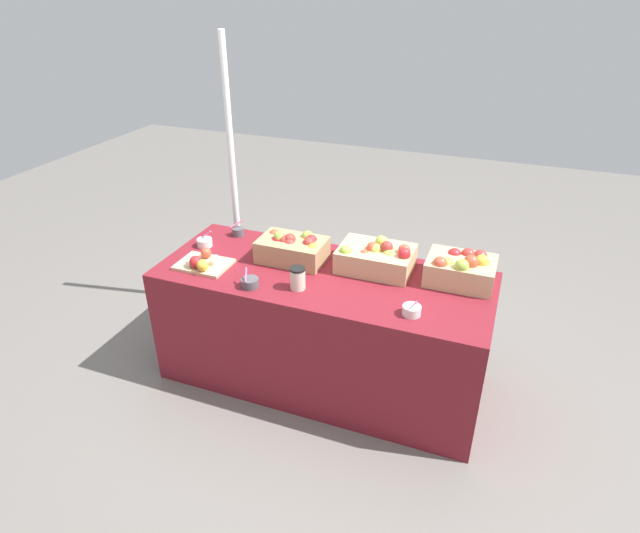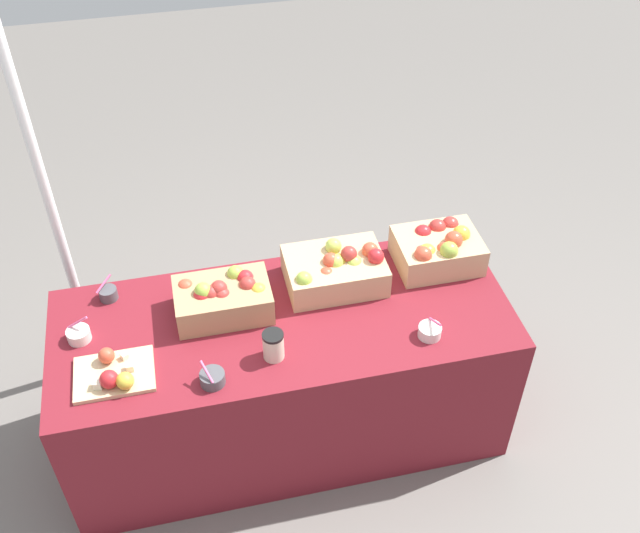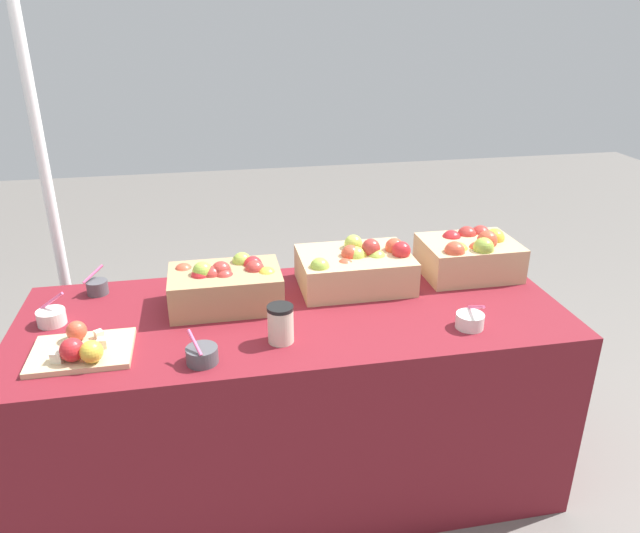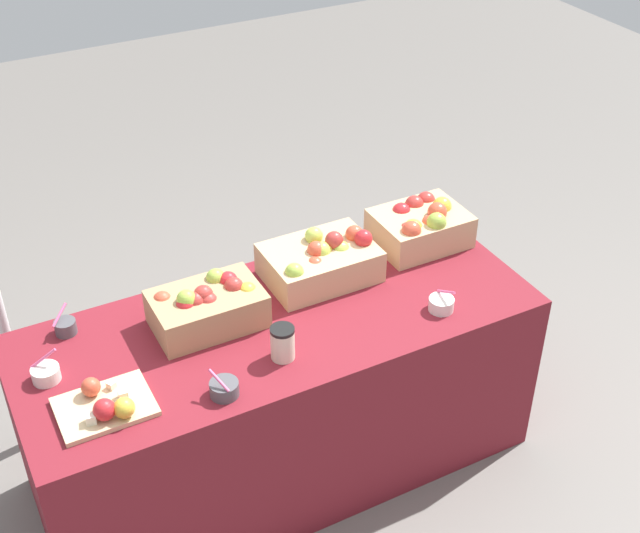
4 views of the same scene
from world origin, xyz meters
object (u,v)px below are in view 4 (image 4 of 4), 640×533
Objects in this scene: apple_crate_left at (421,225)px; coffee_cup at (283,343)px; apple_crate_middle at (321,260)px; cutting_board_front at (106,405)px; sample_bowl_far at (65,327)px; apple_crate_right at (207,306)px; sample_bowl_mid at (441,304)px; sample_bowl_extra at (224,389)px; sample_bowl_near at (46,374)px.

coffee_cup is (-0.80, -0.38, -0.02)m from apple_crate_left.
apple_crate_left is 0.87× the size of apple_crate_middle.
cutting_board_front is 2.99× the size of sample_bowl_far.
apple_crate_right reaches higher than sample_bowl_far.
sample_bowl_mid is (-0.17, -0.41, -0.06)m from apple_crate_left.
sample_bowl_extra reaches higher than sample_bowl_mid.
sample_bowl_far is 1.00× the size of sample_bowl_extra.
sample_bowl_mid is 0.97× the size of sample_bowl_extra.
apple_crate_left is 3.61× the size of sample_bowl_far.
sample_bowl_near is 1.10× the size of sample_bowl_far.
apple_crate_middle is at bearing -7.01° from sample_bowl_far.
apple_crate_right is 3.12× the size of coffee_cup.
sample_bowl_far is 0.67m from sample_bowl_extra.
coffee_cup is at bearing -133.22° from apple_crate_middle.
sample_bowl_near is 0.60m from sample_bowl_extra.
apple_crate_middle is 0.50m from apple_crate_right.
sample_bowl_far reaches higher than sample_bowl_mid.
cutting_board_front is 0.45m from sample_bowl_far.
coffee_cup reaches higher than sample_bowl_mid.
apple_crate_left is at bearing 4.36° from sample_bowl_near.
sample_bowl_near is 1.40m from sample_bowl_mid.
apple_crate_middle reaches higher than coffee_cup.
apple_crate_middle is 0.49m from sample_bowl_mid.
sample_bowl_near is 0.89× the size of coffee_cup.
apple_crate_middle reaches higher than sample_bowl_near.
sample_bowl_extra is at bearing -162.46° from coffee_cup.
coffee_cup is at bearing -37.31° from sample_bowl_far.
apple_crate_middle is at bearing 19.48° from cutting_board_front.
sample_bowl_near reaches higher than sample_bowl_far.
sample_bowl_mid is at bearing -112.99° from apple_crate_left.
apple_crate_middle is 4.24× the size of sample_bowl_mid.
apple_crate_middle reaches higher than sample_bowl_mid.
apple_crate_left reaches higher than apple_crate_right.
cutting_board_front is 2.72× the size of sample_bowl_near.
sample_bowl_mid is 0.63m from coffee_cup.
sample_bowl_extra is 0.81× the size of coffee_cup.
apple_crate_right is 0.50m from sample_bowl_far.
sample_bowl_near is (-0.13, 0.24, -0.00)m from cutting_board_front.
sample_bowl_near is at bearing 167.93° from sample_bowl_mid.
apple_crate_middle is at bearing 7.74° from apple_crate_right.
apple_crate_right is at bearing 118.30° from coffee_cup.
sample_bowl_mid is (0.29, -0.39, -0.05)m from apple_crate_middle.
cutting_board_front is at bearing 177.79° from coffee_cup.
apple_crate_middle is at bearing 36.73° from sample_bowl_extra.
apple_crate_left reaches higher than apple_crate_middle.
sample_bowl_far is (-0.47, 0.18, -0.05)m from apple_crate_right.
apple_crate_middle is at bearing 46.78° from coffee_cup.
apple_crate_left reaches higher than sample_bowl_far.
sample_bowl_mid is (1.24, -0.05, -0.00)m from cutting_board_front.
apple_crate_left is 3.70× the size of sample_bowl_mid.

